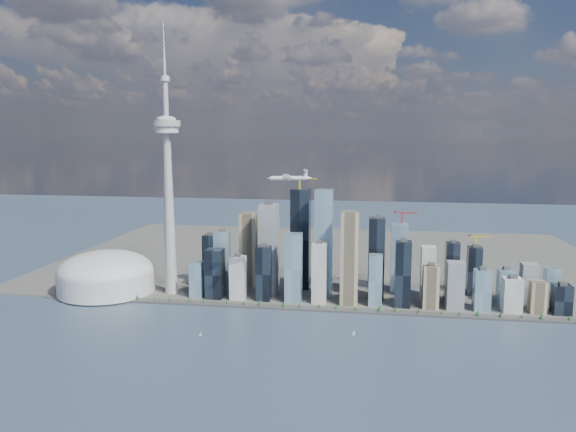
% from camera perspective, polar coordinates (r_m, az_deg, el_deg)
% --- Properties ---
extents(ground, '(4000.00, 4000.00, 0.00)m').
position_cam_1_polar(ground, '(859.28, 0.25, -14.61)').
color(ground, '#34475C').
rests_on(ground, ground).
extents(seawall, '(1100.00, 22.00, 4.00)m').
position_cam_1_polar(seawall, '(1090.98, 2.24, -9.40)').
color(seawall, '#383838').
rests_on(seawall, ground).
extents(land, '(1400.00, 900.00, 3.00)m').
position_cam_1_polar(land, '(1523.61, 4.20, -4.25)').
color(land, '#4C4C47').
rests_on(land, ground).
extents(shoreline_trees, '(960.53, 7.20, 8.80)m').
position_cam_1_polar(shoreline_trees, '(1088.92, 2.24, -9.06)').
color(shoreline_trees, '#3F2D1E').
rests_on(shoreline_trees, seawall).
extents(skyscraper_cluster, '(736.00, 142.00, 241.38)m').
position_cam_1_polar(skyscraper_cluster, '(1150.20, 5.73, -4.74)').
color(skyscraper_cluster, black).
rests_on(skyscraper_cluster, land).
extents(needle_tower, '(56.00, 56.00, 550.50)m').
position_cam_1_polar(needle_tower, '(1173.21, -12.08, 3.36)').
color(needle_tower, gray).
rests_on(needle_tower, land).
extents(dome_stadium, '(200.00, 200.00, 86.00)m').
position_cam_1_polar(dome_stadium, '(1252.91, -17.98, -5.67)').
color(dome_stadium, beige).
rests_on(dome_stadium, land).
extents(airplane, '(76.30, 67.94, 18.75)m').
position_cam_1_polar(airplane, '(981.82, 0.13, 3.93)').
color(airplane, silver).
rests_on(airplane, ground).
extents(sailboat_west, '(6.21, 2.45, 8.58)m').
position_cam_1_polar(sailboat_west, '(969.36, -8.89, -11.79)').
color(sailboat_west, silver).
rests_on(sailboat_west, ground).
extents(sailboat_east, '(6.77, 2.44, 9.35)m').
position_cam_1_polar(sailboat_east, '(968.82, 6.68, -11.74)').
color(sailboat_east, silver).
rests_on(sailboat_east, ground).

